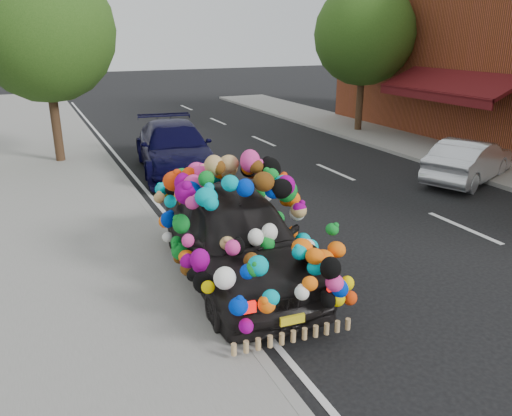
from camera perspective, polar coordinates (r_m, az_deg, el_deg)
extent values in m
plane|color=black|center=(9.41, 7.33, -5.63)|extent=(100.00, 100.00, 0.00)
cube|color=gray|center=(8.18, -19.69, -10.31)|extent=(4.00, 60.00, 0.12)
cube|color=gray|center=(8.48, -6.43, -8.06)|extent=(0.15, 60.00, 0.13)
cube|color=gray|center=(16.83, 26.12, 4.01)|extent=(3.00, 40.00, 0.12)
cube|color=#500F12|center=(18.81, 21.10, 13.25)|extent=(1.62, 5.20, 0.75)
cube|color=#500F12|center=(18.33, 19.25, 12.06)|extent=(0.06, 5.20, 0.35)
cylinder|color=#332114|center=(16.90, -21.91, 9.20)|extent=(0.28, 0.28, 2.73)
sphere|color=#234A13|center=(16.70, -23.11, 18.20)|extent=(4.20, 4.20, 4.20)
cylinder|color=#332114|center=(21.48, 11.76, 11.95)|extent=(0.28, 0.28, 2.64)
sphere|color=#234A13|center=(21.32, 12.25, 18.84)|extent=(4.00, 4.00, 4.00)
imported|color=black|center=(8.31, -2.29, -3.25)|extent=(2.10, 4.57, 1.52)
cube|color=red|center=(6.22, -1.01, -11.33)|extent=(0.22, 0.08, 0.14)
cube|color=red|center=(6.67, 9.03, -9.30)|extent=(0.22, 0.08, 0.14)
cube|color=yellow|center=(6.57, 4.18, -12.63)|extent=(0.34, 0.06, 0.12)
imported|color=black|center=(15.07, -9.27, 6.77)|extent=(2.69, 5.23, 1.45)
imported|color=silver|center=(15.16, 23.17, 5.02)|extent=(3.82, 2.57, 1.19)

